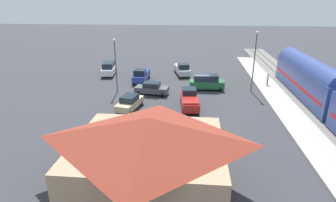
{
  "coord_description": "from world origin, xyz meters",
  "views": [
    {
      "loc": [
        1.12,
        38.71,
        12.58
      ],
      "look_at": [
        3.97,
        7.68,
        1.0
      ],
      "focal_mm": 29.86,
      "sensor_mm": 36.0,
      "label": 1
    }
  ],
  "objects_px": {
    "light_pole_lot_center": "(115,59)",
    "suv_white": "(109,68)",
    "pickup_red": "(189,100)",
    "sedan_charcoal": "(152,88)",
    "light_pole_near_platform": "(255,55)",
    "pickup_silver": "(182,69)",
    "pickup_blue": "(141,75)",
    "suv_green": "(206,82)",
    "station_building": "(149,150)",
    "pedestrian_on_platform": "(268,78)",
    "sedan_tan": "(130,102)"
  },
  "relations": [
    {
      "from": "light_pole_lot_center",
      "to": "suv_white",
      "type": "bearing_deg",
      "value": -66.85
    },
    {
      "from": "suv_white",
      "to": "pickup_red",
      "type": "height_order",
      "value": "suv_white"
    },
    {
      "from": "sedan_charcoal",
      "to": "light_pole_near_platform",
      "type": "bearing_deg",
      "value": -169.59
    },
    {
      "from": "pickup_silver",
      "to": "pickup_blue",
      "type": "relative_size",
      "value": 1.05
    },
    {
      "from": "pickup_blue",
      "to": "light_pole_near_platform",
      "type": "relative_size",
      "value": 0.64
    },
    {
      "from": "pickup_silver",
      "to": "suv_green",
      "type": "height_order",
      "value": "suv_green"
    },
    {
      "from": "station_building",
      "to": "light_pole_near_platform",
      "type": "xyz_separation_m",
      "value": [
        -11.2,
        -21.94,
        2.58
      ]
    },
    {
      "from": "pickup_blue",
      "to": "suv_white",
      "type": "height_order",
      "value": "suv_white"
    },
    {
      "from": "light_pole_near_platform",
      "to": "light_pole_lot_center",
      "type": "xyz_separation_m",
      "value": [
        18.93,
        1.76,
        -0.52
      ]
    },
    {
      "from": "suv_white",
      "to": "sedan_charcoal",
      "type": "bearing_deg",
      "value": 132.56
    },
    {
      "from": "light_pole_near_platform",
      "to": "pedestrian_on_platform",
      "type": "bearing_deg",
      "value": -137.37
    },
    {
      "from": "suv_white",
      "to": "light_pole_lot_center",
      "type": "height_order",
      "value": "light_pole_lot_center"
    },
    {
      "from": "pickup_blue",
      "to": "light_pole_lot_center",
      "type": "xyz_separation_m",
      "value": [
        2.47,
        5.44,
        3.69
      ]
    },
    {
      "from": "light_pole_near_platform",
      "to": "sedan_charcoal",
      "type": "bearing_deg",
      "value": 10.41
    },
    {
      "from": "sedan_charcoal",
      "to": "light_pole_lot_center",
      "type": "height_order",
      "value": "light_pole_lot_center"
    },
    {
      "from": "pickup_blue",
      "to": "sedan_charcoal",
      "type": "xyz_separation_m",
      "value": [
        -2.59,
        6.23,
        -0.15
      ]
    },
    {
      "from": "pickup_red",
      "to": "light_pole_near_platform",
      "type": "relative_size",
      "value": 0.66
    },
    {
      "from": "light_pole_near_platform",
      "to": "light_pole_lot_center",
      "type": "distance_m",
      "value": 19.02
    },
    {
      "from": "pickup_silver",
      "to": "sedan_charcoal",
      "type": "bearing_deg",
      "value": 70.88
    },
    {
      "from": "sedan_tan",
      "to": "sedan_charcoal",
      "type": "bearing_deg",
      "value": -107.85
    },
    {
      "from": "station_building",
      "to": "light_pole_near_platform",
      "type": "bearing_deg",
      "value": -117.04
    },
    {
      "from": "suv_green",
      "to": "pickup_red",
      "type": "xyz_separation_m",
      "value": [
        2.3,
        7.29,
        -0.12
      ]
    },
    {
      "from": "sedan_tan",
      "to": "pedestrian_on_platform",
      "type": "bearing_deg",
      "value": -149.78
    },
    {
      "from": "station_building",
      "to": "light_pole_near_platform",
      "type": "relative_size",
      "value": 1.3
    },
    {
      "from": "suv_white",
      "to": "light_pole_lot_center",
      "type": "bearing_deg",
      "value": 113.15
    },
    {
      "from": "pedestrian_on_platform",
      "to": "sedan_tan",
      "type": "bearing_deg",
      "value": 30.22
    },
    {
      "from": "light_pole_near_platform",
      "to": "pickup_red",
      "type": "bearing_deg",
      "value": 38.83
    },
    {
      "from": "sedan_charcoal",
      "to": "light_pole_near_platform",
      "type": "distance_m",
      "value": 14.77
    },
    {
      "from": "pedestrian_on_platform",
      "to": "sedan_charcoal",
      "type": "height_order",
      "value": "pedestrian_on_platform"
    },
    {
      "from": "suv_white",
      "to": "sedan_charcoal",
      "type": "height_order",
      "value": "suv_white"
    },
    {
      "from": "pedestrian_on_platform",
      "to": "light_pole_near_platform",
      "type": "relative_size",
      "value": 0.2
    },
    {
      "from": "station_building",
      "to": "suv_green",
      "type": "distance_m",
      "value": 22.86
    },
    {
      "from": "light_pole_lot_center",
      "to": "station_building",
      "type": "bearing_deg",
      "value": 110.97
    },
    {
      "from": "station_building",
      "to": "pickup_red",
      "type": "bearing_deg",
      "value": -99.71
    },
    {
      "from": "sedan_tan",
      "to": "light_pole_lot_center",
      "type": "xyz_separation_m",
      "value": [
        3.24,
        -6.44,
        3.84
      ]
    },
    {
      "from": "pickup_blue",
      "to": "pickup_red",
      "type": "xyz_separation_m",
      "value": [
        -7.83,
        10.63,
        0.0
      ]
    },
    {
      "from": "pedestrian_on_platform",
      "to": "pickup_red",
      "type": "bearing_deg",
      "value": 39.8
    },
    {
      "from": "sedan_tan",
      "to": "suv_green",
      "type": "relative_size",
      "value": 0.96
    },
    {
      "from": "suv_white",
      "to": "light_pole_near_platform",
      "type": "height_order",
      "value": "light_pole_near_platform"
    },
    {
      "from": "suv_white",
      "to": "pedestrian_on_platform",
      "type": "bearing_deg",
      "value": 170.0
    },
    {
      "from": "pickup_blue",
      "to": "suv_green",
      "type": "xyz_separation_m",
      "value": [
        -10.13,
        3.34,
        0.12
      ]
    },
    {
      "from": "suv_green",
      "to": "suv_white",
      "type": "xyz_separation_m",
      "value": [
        16.38,
        -6.73,
        0.0
      ]
    },
    {
      "from": "sedan_tan",
      "to": "pickup_red",
      "type": "height_order",
      "value": "pickup_red"
    },
    {
      "from": "pedestrian_on_platform",
      "to": "suv_green",
      "type": "xyz_separation_m",
      "value": [
        9.13,
        2.24,
        -0.13
      ]
    },
    {
      "from": "pickup_silver",
      "to": "suv_green",
      "type": "relative_size",
      "value": 1.14
    },
    {
      "from": "pickup_red",
      "to": "sedan_tan",
      "type": "bearing_deg",
      "value": 10.02
    },
    {
      "from": "sedan_tan",
      "to": "pickup_blue",
      "type": "height_order",
      "value": "pickup_blue"
    },
    {
      "from": "pickup_silver",
      "to": "sedan_charcoal",
      "type": "height_order",
      "value": "pickup_silver"
    },
    {
      "from": "sedan_charcoal",
      "to": "suv_white",
      "type": "bearing_deg",
      "value": -47.44
    },
    {
      "from": "pickup_blue",
      "to": "light_pole_lot_center",
      "type": "bearing_deg",
      "value": 65.57
    }
  ]
}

